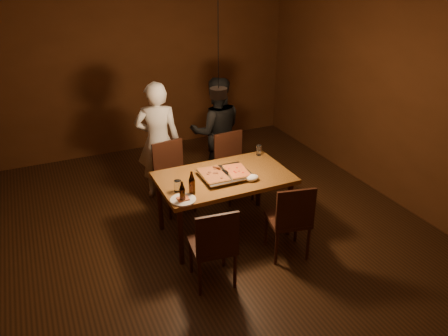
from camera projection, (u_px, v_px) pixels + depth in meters
name	position (u px, v px, depth m)	size (l,w,h in m)	color
room_shell	(219.00, 125.00, 4.59)	(6.00, 6.00, 6.00)	#391F0F
dining_table	(224.00, 182.00, 5.00)	(1.50, 0.90, 0.75)	brown
chair_far_left	(172.00, 170.00, 5.59)	(0.47, 0.47, 0.49)	#38190F
chair_far_right	(232.00, 160.00, 5.87)	(0.45, 0.45, 0.49)	#38190F
chair_near_left	(214.00, 241.00, 4.20)	(0.47, 0.47, 0.49)	#38190F
chair_near_right	(291.00, 215.00, 4.61)	(0.50, 0.50, 0.49)	#38190F
pizza_tray	(225.00, 175.00, 4.93)	(0.55, 0.45, 0.05)	silver
pizza_meat	(213.00, 174.00, 4.87)	(0.26, 0.41, 0.02)	maroon
pizza_cheese	(237.00, 171.00, 4.96)	(0.23, 0.37, 0.02)	gold
spatula	(225.00, 172.00, 4.92)	(0.09, 0.24, 0.04)	silver
beer_bottle_a	(182.00, 192.00, 4.40)	(0.06, 0.06, 0.23)	black
beer_bottle_b	(192.00, 183.00, 4.54)	(0.07, 0.07, 0.26)	black
water_glass_left	(178.00, 186.00, 4.62)	(0.08, 0.08, 0.12)	silver
water_glass_right	(259.00, 150.00, 5.46)	(0.06, 0.06, 0.13)	silver
plate_slice	(183.00, 200.00, 4.46)	(0.27, 0.27, 0.03)	white
napkin	(252.00, 178.00, 4.85)	(0.16, 0.12, 0.07)	white
diner_white	(158.00, 141.00, 5.77)	(0.59, 0.38, 1.60)	silver
diner_dark	(216.00, 132.00, 6.15)	(0.75, 0.59, 1.55)	black
pendant_lamp	(218.00, 92.00, 4.43)	(0.18, 0.18, 1.10)	black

